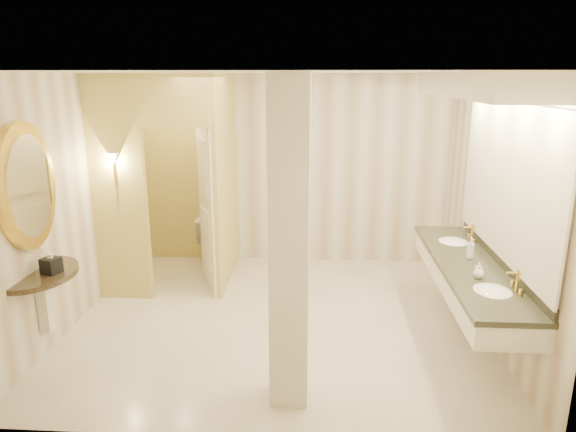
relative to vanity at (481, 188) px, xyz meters
name	(u,v)px	position (x,y,z in m)	size (l,w,h in m)	color
floor	(278,319)	(-1.98, 0.40, -1.63)	(4.50, 4.50, 0.00)	silver
ceiling	(277,72)	(-1.98, 0.40, 1.07)	(4.50, 4.50, 0.00)	white
wall_back	(289,170)	(-1.98, 2.40, -0.28)	(4.50, 0.02, 2.70)	beige
wall_front	(254,274)	(-1.98, -1.60, -0.28)	(4.50, 0.02, 2.70)	beige
wall_left	(72,201)	(-4.23, 0.40, -0.28)	(0.02, 4.00, 2.70)	beige
wall_right	(493,207)	(0.27, 0.40, -0.28)	(0.02, 4.00, 2.70)	beige
toilet_closet	(195,181)	(-3.10, 1.37, -0.24)	(1.50, 1.55, 2.70)	#F3E47F
wall_sconce	(114,160)	(-3.90, 0.83, 0.10)	(0.14, 0.14, 0.42)	gold
vanity	(481,188)	(0.00, 0.00, 0.00)	(0.75, 2.72, 2.09)	silver
console_shelf	(31,225)	(-4.19, -0.50, -0.29)	(0.90, 0.90, 1.90)	black
pillar	(289,248)	(-1.77, -1.05, -0.28)	(0.31, 0.31, 2.70)	silver
tissue_box	(51,265)	(-4.04, -0.52, -0.68)	(0.15, 0.15, 0.15)	black
toilet	(213,238)	(-3.08, 2.15, -1.25)	(0.43, 0.75, 0.77)	white
soap_bottle_a	(479,269)	(-0.05, -0.33, -0.69)	(0.06, 0.06, 0.13)	beige
soap_bottle_b	(479,272)	(-0.07, -0.40, -0.69)	(0.10, 0.10, 0.12)	silver
soap_bottle_c	(471,248)	(0.00, 0.13, -0.65)	(0.08, 0.08, 0.22)	#C6B28C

